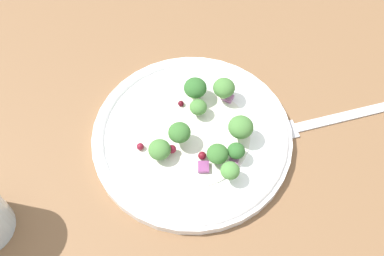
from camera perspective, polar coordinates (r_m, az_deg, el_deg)
The scene contains 20 objects.
ground_plane at distance 55.89cm, azimuth -1.74°, elevation -4.02°, with size 180.00×180.00×2.00cm, color brown.
plate at distance 55.36cm, azimuth 0.00°, elevation -0.99°, with size 23.17×23.17×1.70cm.
dressing_pool at distance 54.98cm, azimuth 0.00°, elevation -0.76°, with size 13.44×13.44×0.20cm, color white.
broccoli_floret_0 at distance 56.12cm, azimuth 3.84°, elevation 4.77°, with size 2.60×2.60×2.64cm.
broccoli_floret_1 at distance 52.54cm, azimuth -1.51°, elevation -0.58°, with size 2.51×2.51×2.54cm.
broccoli_floret_2 at distance 52.24cm, azimuth -3.80°, elevation -3.00°, with size 2.49×2.49×2.52cm.
broccoli_floret_3 at distance 52.39cm, azimuth 5.30°, elevation -2.76°, with size 1.95×1.95×1.98cm.
broccoli_floret_4 at distance 51.02cm, azimuth 4.56°, elevation -5.11°, with size 2.09×2.09×2.11cm.
broccoli_floret_5 at distance 55.23cm, azimuth 0.75°, elevation 2.48°, with size 2.03×2.03×2.05cm.
broccoli_floret_6 at distance 56.12cm, azimuth 0.39°, elevation 4.78°, with size 2.71×2.71×2.75cm.
broccoli_floret_7 at distance 53.38cm, azimuth 5.72°, elevation 0.39°, with size 2.83×2.83×2.86cm.
broccoli_floret_8 at distance 51.95cm, azimuth 3.07°, elevation -3.13°, with size 2.39×2.39×2.42cm.
cranberry_0 at distance 53.90cm, azimuth -6.20°, elevation -2.22°, with size 0.83×0.83×0.83cm, color maroon.
cranberry_1 at distance 56.80cm, azimuth -1.33°, elevation 2.94°, with size 0.71×0.71×0.71cm, color #4C0A14.
cranberry_2 at distance 52.94cm, azimuth -2.41°, elevation -2.58°, with size 0.98×0.98×0.98cm, color maroon.
cranberry_3 at distance 52.83cm, azimuth 1.22°, elevation -3.32°, with size 0.94×0.94×0.94cm, color maroon.
onion_bit_0 at distance 53.11cm, azimuth 4.94°, elevation -4.17°, with size 1.12×1.06×0.57cm, color #A35B93.
onion_bit_1 at distance 52.45cm, azimuth 1.38°, elevation -4.67°, with size 1.21×1.32×0.40cm, color #843D75.
onion_bit_2 at distance 57.56cm, azimuth 4.26°, elevation 3.66°, with size 1.29×1.11×0.40cm, color #A35B93.
fork at distance 59.59cm, azimuth 16.34°, elevation 0.84°, with size 18.60×2.41×0.50cm.
Camera 1 is at (5.12, 25.17, 48.64)cm, focal length 44.66 mm.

